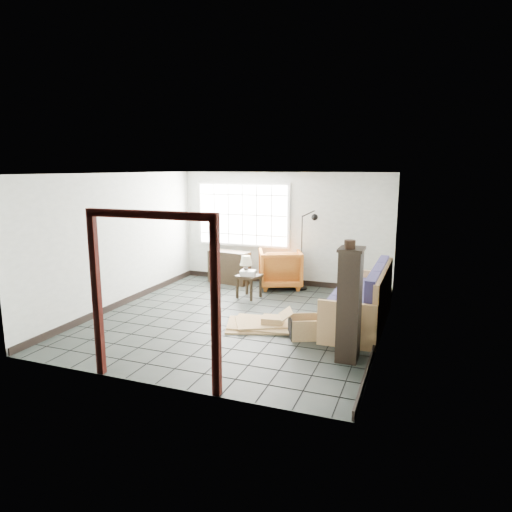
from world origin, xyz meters
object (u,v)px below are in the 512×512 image
at_px(tall_shelf, 349,304).
at_px(futon_sofa, 363,304).
at_px(armchair, 280,266).
at_px(side_table, 249,279).

bearing_deg(tall_shelf, futon_sofa, 89.62).
relative_size(armchair, side_table, 1.83).
bearing_deg(futon_sofa, side_table, 161.16).
xyz_separation_m(armchair, tall_shelf, (2.12, -3.50, 0.34)).
distance_m(armchair, tall_shelf, 4.10).
height_order(futon_sofa, armchair, futon_sofa).
bearing_deg(armchair, tall_shelf, 98.37).
relative_size(futon_sofa, side_table, 4.53).
xyz_separation_m(armchair, side_table, (-0.35, -1.05, -0.08)).
bearing_deg(armchair, side_table, 48.67).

